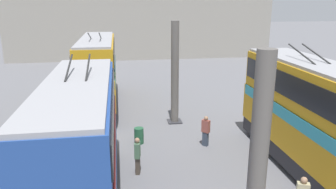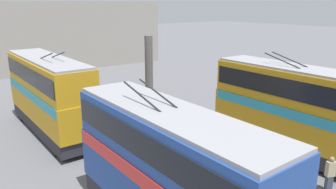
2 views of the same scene
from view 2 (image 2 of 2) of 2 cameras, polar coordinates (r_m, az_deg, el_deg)
depot_back_wall at (r=43.22m, az=-22.06°, el=8.96°), size 0.50×36.00×8.76m
support_column_far at (r=21.03m, az=-3.28°, el=0.96°), size 0.90×0.90×6.54m
bus_left_far at (r=19.52m, az=22.49°, el=-2.16°), size 10.95×2.54×5.69m
bus_right_mid at (r=11.76m, az=0.22°, el=-12.73°), size 9.35×2.54×5.59m
bus_right_far at (r=22.86m, az=-20.02°, el=0.60°), size 10.43×2.54×5.73m
person_by_left_row at (r=17.02m, az=26.38°, el=-12.23°), size 0.39×0.48×1.77m
person_by_right_row at (r=15.43m, az=1.51°, el=-13.41°), size 0.46×0.31×1.78m
person_aisle_midway at (r=19.44m, az=5.87°, el=-7.30°), size 0.47×0.46×1.71m
oil_drum at (r=18.25m, az=-4.52°, el=-10.40°), size 0.55×0.55×0.90m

